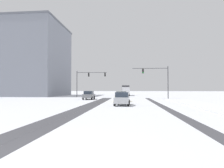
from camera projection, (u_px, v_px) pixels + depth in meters
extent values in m
plane|color=silver|center=(40.00, 156.00, 5.66)|extent=(300.00, 300.00, 0.00)
cube|color=#424247|center=(95.00, 105.00, 22.63)|extent=(0.87, 37.21, 0.01)
cube|color=#424247|center=(87.00, 105.00, 22.73)|extent=(1.14, 37.21, 0.01)
cube|color=#424247|center=(162.00, 106.00, 21.89)|extent=(0.88, 37.21, 0.01)
cube|color=white|center=(214.00, 107.00, 19.73)|extent=(4.00, 37.21, 0.12)
cylinder|color=#47474C|center=(77.00, 84.00, 46.34)|extent=(0.18, 0.18, 6.50)
cylinder|color=#47474C|center=(92.00, 73.00, 46.24)|extent=(7.43, 0.45, 0.12)
cube|color=black|center=(89.00, 75.00, 46.26)|extent=(0.33, 0.25, 0.90)
sphere|color=black|center=(89.00, 74.00, 46.43)|extent=(0.20, 0.20, 0.20)
sphere|color=black|center=(89.00, 75.00, 46.42)|extent=(0.20, 0.20, 0.20)
sphere|color=green|center=(89.00, 76.00, 46.41)|extent=(0.20, 0.20, 0.20)
cube|color=black|center=(105.00, 75.00, 46.06)|extent=(0.33, 0.25, 0.90)
sphere|color=black|center=(105.00, 74.00, 46.23)|extent=(0.20, 0.20, 0.20)
sphere|color=black|center=(105.00, 75.00, 46.22)|extent=(0.20, 0.20, 0.20)
sphere|color=green|center=(105.00, 76.00, 46.21)|extent=(0.20, 0.20, 0.20)
cylinder|color=#47474C|center=(168.00, 83.00, 36.47)|extent=(0.18, 0.18, 6.50)
cylinder|color=#47474C|center=(150.00, 68.00, 36.77)|extent=(6.98, 0.30, 0.12)
cube|color=black|center=(143.00, 71.00, 36.85)|extent=(0.33, 0.25, 0.90)
sphere|color=black|center=(143.00, 70.00, 36.70)|extent=(0.20, 0.20, 0.20)
sphere|color=black|center=(143.00, 71.00, 36.69)|extent=(0.20, 0.20, 0.20)
sphere|color=green|center=(143.00, 73.00, 36.68)|extent=(0.20, 0.20, 0.20)
cube|color=slate|center=(89.00, 96.00, 35.51)|extent=(1.76, 4.12, 0.70)
cube|color=#2D3847|center=(89.00, 93.00, 35.38)|extent=(1.59, 1.92, 0.60)
cylinder|color=black|center=(86.00, 97.00, 36.83)|extent=(0.23, 0.64, 0.64)
cylinder|color=black|center=(94.00, 97.00, 36.70)|extent=(0.23, 0.64, 0.64)
cylinder|color=black|center=(83.00, 98.00, 34.30)|extent=(0.23, 0.64, 0.64)
cylinder|color=black|center=(92.00, 98.00, 34.17)|extent=(0.23, 0.64, 0.64)
cube|color=yellow|center=(121.00, 97.00, 29.88)|extent=(1.83, 4.15, 0.70)
cube|color=#2D3847|center=(121.00, 93.00, 29.75)|extent=(1.62, 1.95, 0.60)
cylinder|color=black|center=(117.00, 99.00, 31.23)|extent=(0.24, 0.65, 0.64)
cylinder|color=black|center=(127.00, 99.00, 31.03)|extent=(0.24, 0.65, 0.64)
cylinder|color=black|center=(116.00, 100.00, 28.71)|extent=(0.24, 0.65, 0.64)
cylinder|color=black|center=(126.00, 100.00, 28.51)|extent=(0.24, 0.65, 0.64)
cube|color=#B7BABF|center=(122.00, 100.00, 23.01)|extent=(1.82, 4.15, 0.70)
cube|color=#2D3847|center=(122.00, 95.00, 22.88)|extent=(1.62, 1.95, 0.60)
cylinder|color=black|center=(117.00, 102.00, 24.36)|extent=(0.24, 0.65, 0.64)
cylinder|color=black|center=(129.00, 102.00, 24.16)|extent=(0.24, 0.65, 0.64)
cylinder|color=black|center=(115.00, 103.00, 21.84)|extent=(0.24, 0.65, 0.64)
cylinder|color=black|center=(128.00, 104.00, 21.64)|extent=(0.24, 0.65, 0.64)
cube|color=silver|center=(126.00, 91.00, 52.61)|extent=(2.18, 2.28, 2.10)
cube|color=#333338|center=(126.00, 90.00, 56.31)|extent=(2.40, 5.28, 2.60)
cylinder|color=black|center=(129.00, 94.00, 52.97)|extent=(0.31, 0.85, 0.84)
cylinder|color=black|center=(122.00, 94.00, 53.08)|extent=(0.31, 0.85, 0.84)
cylinder|color=black|center=(129.00, 94.00, 57.65)|extent=(0.31, 0.85, 0.84)
cylinder|color=black|center=(122.00, 94.00, 57.76)|extent=(0.31, 0.85, 0.84)
cube|color=gray|center=(28.00, 61.00, 54.73)|extent=(20.39, 18.30, 20.54)
cube|color=slate|center=(28.00, 26.00, 55.00)|extent=(20.69, 18.60, 0.50)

